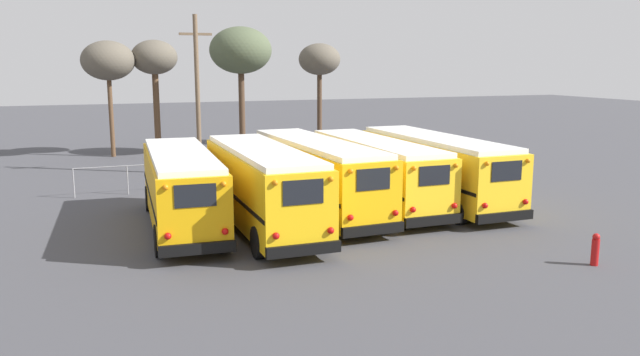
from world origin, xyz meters
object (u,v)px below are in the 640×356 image
at_px(school_bus_1, 262,185).
at_px(bare_tree_0, 241,51).
at_px(bare_tree_3, 108,61).
at_px(school_bus_0, 181,187).
at_px(utility_pole, 198,92).
at_px(bare_tree_1, 319,61).
at_px(school_bus_4, 435,167).
at_px(school_bus_2, 316,173).
at_px(school_bus_3, 375,170).
at_px(fire_hydrant, 595,249).
at_px(bare_tree_2, 154,60).

distance_m(school_bus_1, bare_tree_0, 20.41).
bearing_deg(bare_tree_3, school_bus_0, -85.29).
distance_m(utility_pole, bare_tree_3, 10.07).
xyz_separation_m(school_bus_0, bare_tree_1, (13.64, 21.69, 4.82)).
xyz_separation_m(school_bus_1, school_bus_4, (8.58, 1.86, -0.08)).
relative_size(school_bus_2, school_bus_3, 1.04).
distance_m(school_bus_4, fire_hydrant, 9.79).
relative_size(school_bus_1, bare_tree_0, 1.12).
bearing_deg(bare_tree_1, fire_hydrant, -94.03).
xyz_separation_m(school_bus_3, bare_tree_1, (5.06, 20.74, 4.85)).
relative_size(school_bus_3, bare_tree_3, 1.30).
bearing_deg(bare_tree_3, school_bus_1, -78.20).
relative_size(utility_pole, bare_tree_2, 1.14).
bearing_deg(school_bus_2, utility_pole, 105.28).
bearing_deg(bare_tree_1, bare_tree_2, -177.36).
xyz_separation_m(school_bus_0, bare_tree_3, (-1.71, 20.72, 4.75)).
height_order(school_bus_3, bare_tree_3, bare_tree_3).
bearing_deg(school_bus_4, utility_pole, 128.25).
xyz_separation_m(school_bus_4, bare_tree_2, (-10.10, 20.41, 4.86)).
distance_m(school_bus_0, fire_hydrant, 14.64).
relative_size(school_bus_4, bare_tree_0, 1.20).
relative_size(utility_pole, bare_tree_3, 1.15).
xyz_separation_m(school_bus_1, school_bus_2, (2.86, 1.83, -0.04)).
relative_size(school_bus_0, school_bus_2, 0.92).
xyz_separation_m(school_bus_2, utility_pole, (-3.04, 11.14, 2.97)).
distance_m(school_bus_1, school_bus_2, 3.40).
height_order(school_bus_1, fire_hydrant, school_bus_1).
bearing_deg(fire_hydrant, school_bus_3, 106.21).
relative_size(school_bus_0, fire_hydrant, 9.35).
xyz_separation_m(school_bus_1, fire_hydrant, (8.62, -7.87, -1.20)).
relative_size(school_bus_3, fire_hydrant, 9.76).
height_order(school_bus_1, bare_tree_3, bare_tree_3).
xyz_separation_m(bare_tree_0, bare_tree_3, (-8.40, 2.54, -0.66)).
height_order(school_bus_4, fire_hydrant, school_bus_4).
bearing_deg(bare_tree_3, fire_hydrant, -66.09).
bearing_deg(bare_tree_2, bare_tree_3, -172.51).
height_order(school_bus_3, bare_tree_1, bare_tree_1).
bearing_deg(school_bus_0, bare_tree_1, 57.83).
xyz_separation_m(utility_pole, bare_tree_0, (4.02, 6.35, 2.40)).
bearing_deg(school_bus_1, bare_tree_3, 101.80).
xyz_separation_m(school_bus_4, bare_tree_1, (2.20, 20.98, 4.81)).
distance_m(bare_tree_0, fire_hydrant, 28.37).
distance_m(school_bus_4, utility_pole, 14.46).
height_order(school_bus_4, bare_tree_0, bare_tree_0).
height_order(bare_tree_0, bare_tree_3, bare_tree_0).
bearing_deg(school_bus_3, school_bus_4, -4.77).
distance_m(school_bus_0, bare_tree_0, 20.11).
relative_size(school_bus_1, school_bus_4, 0.93).
bearing_deg(utility_pole, school_bus_4, -51.75).
relative_size(school_bus_2, fire_hydrant, 10.19).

